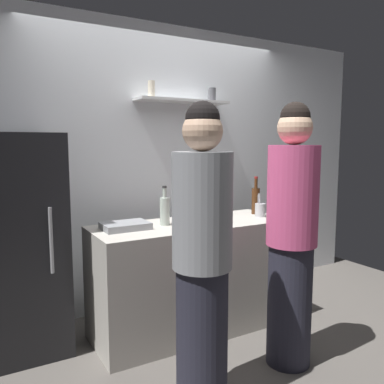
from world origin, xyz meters
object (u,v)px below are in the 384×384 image
(wine_bottle_amber_glass, at_px, (256,200))
(water_bottle_plastic, at_px, (209,204))
(person_pink_top, at_px, (291,237))
(person_grey_hoodie, at_px, (202,259))
(baking_pan, at_px, (125,226))
(utensil_holder, at_px, (260,210))
(wine_bottle_pale_glass, at_px, (165,210))
(refrigerator, at_px, (19,245))

(wine_bottle_amber_glass, relative_size, water_bottle_plastic, 1.32)
(person_pink_top, height_order, person_grey_hoodie, person_pink_top)
(person_pink_top, bearing_deg, wine_bottle_amber_glass, -3.60)
(baking_pan, distance_m, water_bottle_plastic, 0.82)
(utensil_holder, height_order, wine_bottle_pale_glass, wine_bottle_pale_glass)
(utensil_holder, xyz_separation_m, water_bottle_plastic, (-0.39, 0.22, 0.06))
(wine_bottle_pale_glass, bearing_deg, water_bottle_plastic, 15.36)
(wine_bottle_pale_glass, xyz_separation_m, person_grey_hoodie, (-0.19, -0.88, -0.13))
(baking_pan, bearing_deg, wine_bottle_pale_glass, -2.87)
(refrigerator, distance_m, person_pink_top, 1.92)
(person_grey_hoodie, bearing_deg, utensil_holder, 174.93)
(baking_pan, relative_size, water_bottle_plastic, 1.33)
(baking_pan, height_order, person_grey_hoodie, person_grey_hoodie)
(person_grey_hoodie, bearing_deg, person_pink_top, 144.08)
(refrigerator, distance_m, wine_bottle_pale_glass, 1.08)
(wine_bottle_pale_glass, bearing_deg, refrigerator, 164.71)
(person_pink_top, bearing_deg, water_bottle_plastic, 24.17)
(utensil_holder, bearing_deg, refrigerator, 169.19)
(baking_pan, bearing_deg, utensil_holder, -4.73)
(baking_pan, xyz_separation_m, person_grey_hoodie, (0.12, -0.90, -0.04))
(refrigerator, xyz_separation_m, baking_pan, (0.71, -0.26, 0.12))
(refrigerator, distance_m, person_grey_hoodie, 1.43)
(wine_bottle_pale_glass, xyz_separation_m, person_pink_top, (0.56, -0.81, -0.11))
(utensil_holder, xyz_separation_m, wine_bottle_amber_glass, (0.05, 0.13, 0.07))
(refrigerator, height_order, utensil_holder, refrigerator)
(person_grey_hoodie, bearing_deg, wine_bottle_pale_glass, -144.16)
(person_grey_hoodie, bearing_deg, refrigerator, -96.22)
(water_bottle_plastic, bearing_deg, person_pink_top, -85.98)
(wine_bottle_amber_glass, xyz_separation_m, water_bottle_plastic, (-0.44, 0.09, -0.01))
(wine_bottle_amber_glass, relative_size, person_grey_hoodie, 0.19)
(baking_pan, relative_size, utensil_holder, 1.66)
(refrigerator, bearing_deg, wine_bottle_pale_glass, -15.29)
(utensil_holder, bearing_deg, baking_pan, 175.27)
(refrigerator, height_order, wine_bottle_amber_glass, refrigerator)
(refrigerator, bearing_deg, water_bottle_plastic, -5.50)
(baking_pan, relative_size, person_pink_top, 0.19)
(utensil_holder, relative_size, person_grey_hoodie, 0.12)
(refrigerator, bearing_deg, person_grey_hoodie, -54.42)
(wine_bottle_pale_glass, relative_size, person_grey_hoodie, 0.18)
(wine_bottle_pale_glass, bearing_deg, utensil_holder, -5.40)
(utensil_holder, bearing_deg, person_grey_hoodie, -143.27)
(refrigerator, relative_size, water_bottle_plastic, 6.23)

